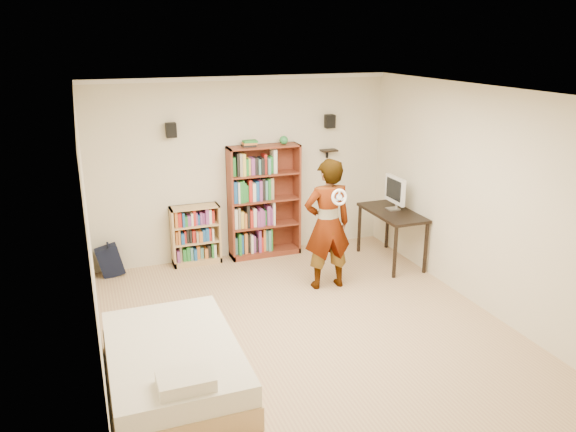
% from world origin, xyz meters
% --- Properties ---
extents(ground, '(4.50, 5.00, 0.01)m').
position_xyz_m(ground, '(0.00, 0.00, 0.00)').
color(ground, tan).
rests_on(ground, ground).
extents(room_shell, '(4.52, 5.02, 2.71)m').
position_xyz_m(room_shell, '(0.00, 0.00, 1.76)').
color(room_shell, beige).
rests_on(room_shell, ground).
extents(crown_molding, '(4.50, 5.00, 0.06)m').
position_xyz_m(crown_molding, '(0.00, 0.00, 2.67)').
color(crown_molding, white).
rests_on(crown_molding, room_shell).
extents(speaker_left, '(0.14, 0.12, 0.20)m').
position_xyz_m(speaker_left, '(-1.05, 2.40, 2.00)').
color(speaker_left, black).
rests_on(speaker_left, room_shell).
extents(speaker_right, '(0.14, 0.12, 0.20)m').
position_xyz_m(speaker_right, '(1.35, 2.40, 2.00)').
color(speaker_right, black).
rests_on(speaker_right, room_shell).
extents(wall_shelf, '(0.25, 0.16, 0.02)m').
position_xyz_m(wall_shelf, '(1.35, 2.41, 1.55)').
color(wall_shelf, black).
rests_on(wall_shelf, room_shell).
extents(tall_bookshelf, '(1.08, 0.31, 1.71)m').
position_xyz_m(tall_bookshelf, '(0.27, 2.34, 0.85)').
color(tall_bookshelf, maroon).
rests_on(tall_bookshelf, ground).
extents(low_bookshelf, '(0.71, 0.27, 0.89)m').
position_xyz_m(low_bookshelf, '(-0.79, 2.37, 0.44)').
color(low_bookshelf, tan).
rests_on(low_bookshelf, ground).
extents(computer_desk, '(0.58, 1.16, 0.79)m').
position_xyz_m(computer_desk, '(1.94, 1.42, 0.40)').
color(computer_desk, black).
rests_on(computer_desk, ground).
extents(imac, '(0.16, 0.50, 0.49)m').
position_xyz_m(imac, '(1.99, 1.50, 1.04)').
color(imac, white).
rests_on(imac, computer_desk).
extents(daybed, '(1.22, 1.88, 0.55)m').
position_xyz_m(daybed, '(-1.62, -0.61, 0.28)').
color(daybed, white).
rests_on(daybed, ground).
extents(person, '(0.66, 0.45, 1.76)m').
position_xyz_m(person, '(0.69, 0.95, 0.88)').
color(person, black).
rests_on(person, ground).
extents(wii_wheel, '(0.21, 0.08, 0.21)m').
position_xyz_m(wii_wheel, '(0.69, 0.62, 1.34)').
color(wii_wheel, white).
rests_on(wii_wheel, person).
extents(navy_bag, '(0.36, 0.24, 0.46)m').
position_xyz_m(navy_bag, '(-2.03, 2.33, 0.23)').
color(navy_bag, black).
rests_on(navy_bag, ground).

